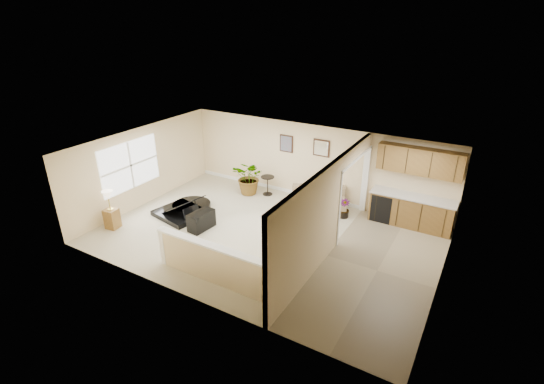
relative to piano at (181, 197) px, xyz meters
The scene contains 20 objects.
floor 3.00m from the piano, ahead, with size 9.00×9.00×0.00m, color #BEB193.
back_wall 4.29m from the piano, 45.89° to the left, with size 9.00×0.04×2.50m, color beige.
front_wall 4.23m from the piano, 45.06° to the right, with size 9.00×0.04×2.50m, color beige.
left_wall 1.70m from the piano, behind, with size 0.04×6.00×2.50m, color beige.
right_wall 7.48m from the piano, ahead, with size 0.04×6.00×2.50m, color beige.
ceiling 3.53m from the piano, ahead, with size 9.00×6.00×0.04m, color beige.
kitchen_vinyl 6.13m from the piano, ahead, with size 2.70×6.00×0.01m, color #9A8B68.
interior_partition 4.80m from the piano, ahead, with size 0.18×5.99×2.50m.
pony_half_wall 3.77m from the piano, 36.71° to the right, with size 3.42×0.22×1.00m.
left_window 1.83m from the piano, 163.44° to the right, with size 0.05×2.15×1.45m, color white.
wall_art_left 3.81m from the piano, 56.43° to the left, with size 0.48×0.04×0.58m.
wall_mirror 4.60m from the piano, 42.85° to the left, with size 0.55×0.04×0.55m.
kitchen_cabinets 6.75m from the piano, 24.32° to the left, with size 2.36×0.65×2.33m.
piano is the anchor object (origin of this frame).
piano_bench 1.25m from the piano, 22.10° to the right, with size 0.40×0.79×0.53m, color black.
loveseat 4.25m from the piano, 32.96° to the left, with size 2.03×1.58×0.95m.
accent_table 2.97m from the piano, 58.22° to the left, with size 0.46×0.46×0.66m.
palm_plant 2.50m from the piano, 66.02° to the left, with size 1.15×1.01×1.22m.
small_plant 4.96m from the piano, 27.20° to the left, with size 0.38×0.38×0.58m.
lamp_stand 2.03m from the piano, 123.94° to the right, with size 0.39×0.39×1.16m.
Camera 1 is at (4.88, -8.07, 5.64)m, focal length 26.00 mm.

